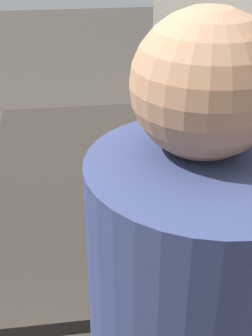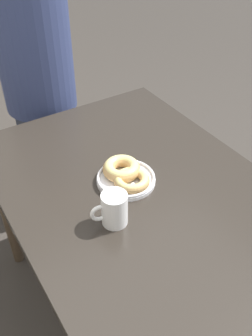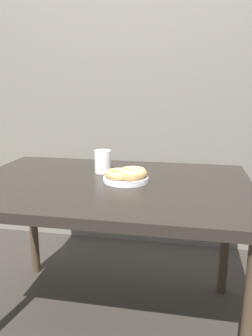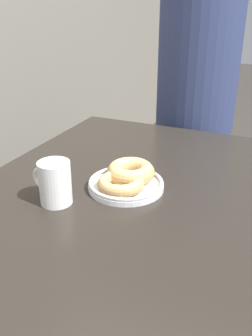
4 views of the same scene
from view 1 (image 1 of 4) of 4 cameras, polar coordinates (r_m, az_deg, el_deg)
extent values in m
plane|color=#38332D|center=(2.01, -6.99, -19.27)|extent=(14.00, 14.00, 0.00)
cube|color=#28231E|center=(1.57, -1.18, -1.27)|extent=(1.25, 0.85, 0.04)
cylinder|color=#473828|center=(2.24, -12.13, -2.69)|extent=(0.05, 0.05, 0.68)
cylinder|color=#473828|center=(2.29, 6.28, -1.41)|extent=(0.05, 0.05, 0.68)
cylinder|color=white|center=(1.49, 0.00, -1.78)|extent=(0.20, 0.20, 0.01)
torus|color=white|center=(1.49, 0.00, -1.38)|extent=(0.20, 0.20, 0.01)
torus|color=tan|center=(1.45, 0.13, -1.40)|extent=(0.14, 0.14, 0.04)
torus|color=#E0D17F|center=(1.45, 0.13, -1.14)|extent=(0.13, 0.13, 0.03)
torus|color=tan|center=(1.51, -0.20, -0.37)|extent=(0.12, 0.12, 0.03)
torus|color=#E0D17F|center=(1.51, -0.20, -0.18)|extent=(0.11, 0.11, 0.03)
cylinder|color=white|center=(1.61, 3.83, 2.52)|extent=(0.08, 0.08, 0.11)
cylinder|color=#382114|center=(1.59, 3.88, 4.09)|extent=(0.07, 0.07, 0.00)
torus|color=white|center=(1.61, 5.45, 2.47)|extent=(0.02, 0.06, 0.06)
cylinder|color=navy|center=(0.79, 8.38, -16.87)|extent=(0.33, 0.33, 0.54)
sphere|color=#A37556|center=(0.62, 9.67, 9.99)|extent=(0.20, 0.20, 0.20)
camera|label=2|loc=(2.20, 12.10, 30.48)|focal=40.00mm
camera|label=3|loc=(1.60, -55.48, 3.14)|focal=35.00mm
camera|label=4|loc=(2.11, -13.66, 20.03)|focal=40.00mm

